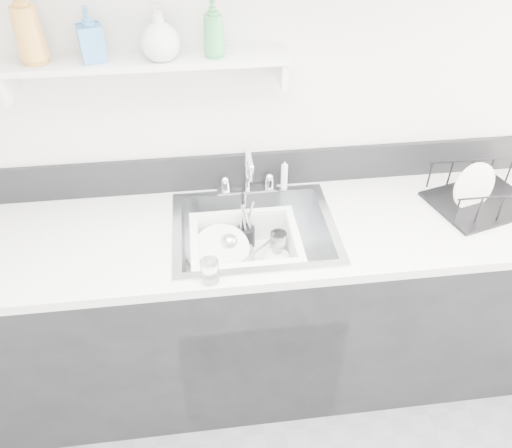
{
  "coord_description": "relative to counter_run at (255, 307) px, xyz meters",
  "views": [
    {
      "loc": [
        -0.18,
        -0.32,
        2.16
      ],
      "look_at": [
        0.0,
        1.14,
        0.98
      ],
      "focal_mm": 35.0,
      "sensor_mm": 36.0,
      "label": 1
    }
  ],
  "objects": [
    {
      "name": "faucet",
      "position": [
        0.0,
        0.25,
        0.52
      ],
      "size": [
        0.26,
        0.18,
        0.23
      ],
      "color": "silver",
      "rests_on": "counter_run"
    },
    {
      "name": "backsplash",
      "position": [
        0.0,
        0.3,
        0.54
      ],
      "size": [
        3.2,
        0.02,
        0.16
      ],
      "primitive_type": "cube",
      "color": "black",
      "rests_on": "counter_run"
    },
    {
      "name": "soap_bottle_d",
      "position": [
        -0.11,
        0.21,
        1.17
      ],
      "size": [
        0.09,
        0.09,
        0.19
      ],
      "primitive_type": "imported",
      "rotation": [
        0.0,
        0.0,
        0.18
      ],
      "color": "#37964E",
      "rests_on": "wall_shelf"
    },
    {
      "name": "wash_tub",
      "position": [
        -0.04,
        -0.04,
        0.37
      ],
      "size": [
        0.52,
        0.48,
        0.16
      ],
      "primitive_type": null,
      "rotation": [
        0.0,
        0.0,
        0.39
      ],
      "color": "white",
      "rests_on": "sink"
    },
    {
      "name": "utensil_cup",
      "position": [
        -0.03,
        0.08,
        0.36
      ],
      "size": [
        0.07,
        0.07,
        0.24
      ],
      "rotation": [
        0.0,
        0.0,
        0.03
      ],
      "color": "black",
      "rests_on": "wash_tub"
    },
    {
      "name": "soap_bottle_b",
      "position": [
        -0.52,
        0.22,
        1.16
      ],
      "size": [
        0.1,
        0.1,
        0.18
      ],
      "primitive_type": "imported",
      "rotation": [
        0.0,
        0.0,
        0.27
      ],
      "color": "#4084C0",
      "rests_on": "wall_shelf"
    },
    {
      "name": "soap_bottle_a",
      "position": [
        -0.71,
        0.22,
        1.2
      ],
      "size": [
        0.13,
        0.13,
        0.26
      ],
      "primitive_type": "imported",
      "rotation": [
        0.0,
        0.0,
        -0.38
      ],
      "color": "gold",
      "rests_on": "wall_shelf"
    },
    {
      "name": "dish_rack",
      "position": [
        0.96,
        0.05,
        0.53
      ],
      "size": [
        0.47,
        0.4,
        0.14
      ],
      "primitive_type": null,
      "rotation": [
        0.0,
        0.0,
        0.26
      ],
      "color": "black",
      "rests_on": "counter_run"
    },
    {
      "name": "plate_stack",
      "position": [
        -0.13,
        -0.01,
        0.34
      ],
      "size": [
        0.28,
        0.27,
        0.11
      ],
      "rotation": [
        0.0,
        0.0,
        -0.35
      ],
      "color": "white",
      "rests_on": "wash_tub"
    },
    {
      "name": "bowl_small",
      "position": [
        0.08,
        -0.05,
        0.32
      ],
      "size": [
        0.13,
        0.13,
        0.03
      ],
      "primitive_type": "imported",
      "rotation": [
        0.0,
        0.0,
        -0.21
      ],
      "color": "white",
      "rests_on": "wash_tub"
    },
    {
      "name": "counter_run",
      "position": [
        0.0,
        0.0,
        0.0
      ],
      "size": [
        3.2,
        0.62,
        0.92
      ],
      "color": "black",
      "rests_on": "ground"
    },
    {
      "name": "side_sprayer",
      "position": [
        0.16,
        0.25,
        0.53
      ],
      "size": [
        0.03,
        0.03,
        0.14
      ],
      "primitive_type": "cylinder",
      "color": "white",
      "rests_on": "counter_run"
    },
    {
      "name": "wall_shelf",
      "position": [
        -0.35,
        0.23,
        1.05
      ],
      "size": [
        1.0,
        0.16,
        0.12
      ],
      "color": "silver",
      "rests_on": "room_shell"
    },
    {
      "name": "tumbler_counter",
      "position": [
        -0.19,
        -0.27,
        0.5
      ],
      "size": [
        0.08,
        0.08,
        0.09
      ],
      "primitive_type": "cylinder",
      "rotation": [
        0.0,
        0.0,
        0.39
      ],
      "color": "white",
      "rests_on": "counter_run"
    },
    {
      "name": "tumbler_in_tub",
      "position": [
        0.1,
        0.02,
        0.36
      ],
      "size": [
        0.07,
        0.07,
        0.1
      ],
      "primitive_type": "cylinder",
      "rotation": [
        0.0,
        0.0,
        -0.09
      ],
      "color": "white",
      "rests_on": "wash_tub"
    },
    {
      "name": "ladle",
      "position": [
        -0.04,
        -0.02,
        0.35
      ],
      "size": [
        0.31,
        0.28,
        0.09
      ],
      "primitive_type": null,
      "rotation": [
        0.0,
        0.0,
        -0.66
      ],
      "color": "silver",
      "rests_on": "wash_tub"
    },
    {
      "name": "sink",
      "position": [
        0.0,
        0.0,
        0.37
      ],
      "size": [
        0.64,
        0.52,
        0.2
      ],
      "primitive_type": null,
      "color": "silver",
      "rests_on": "counter_run"
    },
    {
      "name": "soap_bottle_c",
      "position": [
        -0.29,
        0.21,
        1.16
      ],
      "size": [
        0.17,
        0.17,
        0.17
      ],
      "primitive_type": "imported",
      "rotation": [
        0.0,
        0.0,
        0.35
      ],
      "color": "silver",
      "rests_on": "wall_shelf"
    },
    {
      "name": "room_shell",
      "position": [
        0.0,
        -0.8,
        1.22
      ],
      "size": [
        3.5,
        3.0,
        2.6
      ],
      "color": "silver",
      "rests_on": "ground"
    }
  ]
}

